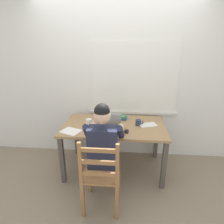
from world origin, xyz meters
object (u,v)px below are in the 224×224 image
at_px(wooden_chair, 101,175).
at_px(desk, 114,131).
at_px(laptop, 109,126).
at_px(computer_mouse, 127,131).
at_px(coffee_mug_spare, 138,123).
at_px(coffee_mug_dark, 100,120).
at_px(book_stack_main, 121,117).
at_px(seated_person, 104,145).
at_px(coffee_mug_white, 89,122).

bearing_deg(wooden_chair, desk, 83.42).
bearing_deg(laptop, wooden_chair, -92.59).
bearing_deg(computer_mouse, desk, 129.83).
xyz_separation_m(computer_mouse, coffee_mug_spare, (0.17, 0.24, 0.03)).
xyz_separation_m(coffee_mug_dark, coffee_mug_spare, (0.56, -0.03, -0.01)).
relative_size(coffee_mug_spare, book_stack_main, 0.59).
height_order(seated_person, coffee_mug_spare, seated_person).
distance_m(laptop, coffee_mug_spare, 0.45).
xyz_separation_m(desk, coffee_mug_dark, (-0.21, 0.06, 0.14)).
bearing_deg(seated_person, computer_mouse, 44.75).
xyz_separation_m(wooden_chair, coffee_mug_dark, (-0.12, 0.83, 0.32)).
bearing_deg(coffee_mug_white, wooden_chair, -69.67).
bearing_deg(desk, coffee_mug_white, -172.26).
distance_m(coffee_mug_white, book_stack_main, 0.53).
distance_m(coffee_mug_spare, book_stack_main, 0.34).
height_order(seated_person, book_stack_main, seated_person).
bearing_deg(computer_mouse, coffee_mug_white, 162.34).
xyz_separation_m(desk, laptop, (-0.06, -0.16, 0.14)).
bearing_deg(coffee_mug_white, coffee_mug_dark, 36.17).
bearing_deg(coffee_mug_spare, computer_mouse, -124.10).
bearing_deg(computer_mouse, coffee_mug_spare, 55.90).
distance_m(desk, computer_mouse, 0.31).
bearing_deg(coffee_mug_dark, book_stack_main, 30.47).
bearing_deg(wooden_chair, coffee_mug_dark, 98.54).
distance_m(desk, book_stack_main, 0.28).
height_order(wooden_chair, coffee_mug_dark, wooden_chair).
bearing_deg(wooden_chair, coffee_mug_spare, 61.14).
bearing_deg(laptop, coffee_mug_white, 159.33).
relative_size(desk, coffee_mug_spare, 12.51).
relative_size(computer_mouse, coffee_mug_spare, 0.85).
bearing_deg(laptop, book_stack_main, 69.20).
relative_size(desk, computer_mouse, 14.73).
distance_m(coffee_mug_dark, coffee_mug_spare, 0.57).
relative_size(seated_person, coffee_mug_spare, 10.72).
xyz_separation_m(coffee_mug_white, coffee_mug_dark, (0.14, 0.11, -0.00)).
bearing_deg(seated_person, book_stack_main, 76.26).
bearing_deg(wooden_chair, coffee_mug_white, 110.33).
relative_size(coffee_mug_white, coffee_mug_dark, 1.07).
relative_size(seated_person, coffee_mug_white, 10.66).
distance_m(computer_mouse, coffee_mug_dark, 0.49).
distance_m(computer_mouse, coffee_mug_spare, 0.30).
bearing_deg(wooden_chair, laptop, 87.41).
bearing_deg(coffee_mug_dark, wooden_chair, -81.46).
relative_size(computer_mouse, coffee_mug_white, 0.85).
height_order(wooden_chair, computer_mouse, wooden_chair).
bearing_deg(computer_mouse, coffee_mug_dark, 145.10).
bearing_deg(book_stack_main, wooden_chair, -100.00).
distance_m(computer_mouse, book_stack_main, 0.47).
height_order(desk, wooden_chair, wooden_chair).
xyz_separation_m(laptop, coffee_mug_dark, (-0.15, 0.22, -0.00)).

